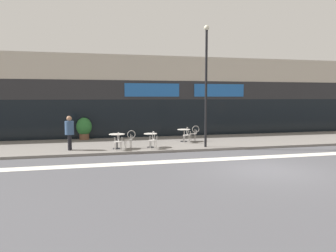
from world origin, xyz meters
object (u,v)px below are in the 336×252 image
bistro_table_2 (184,133)px  cafe_chair_1_near (153,139)px  bistro_table_1 (150,137)px  cafe_chair_0_near (118,140)px  cafe_chair_0_side (130,138)px  planter_pot (84,128)px  bistro_table_0 (117,138)px  cafe_chair_2_side (194,132)px  pedestrian_near_end (69,130)px  cafe_chair_2_near (187,134)px  lamp_post (206,79)px

bistro_table_2 → cafe_chair_1_near: cafe_chair_1_near is taller
bistro_table_1 → cafe_chair_0_near: 1.82m
bistro_table_2 → cafe_chair_0_side: size_ratio=0.82×
bistro_table_2 → cafe_chair_1_near: size_ratio=0.82×
planter_pot → bistro_table_2: bearing=-22.5°
bistro_table_0 → bistro_table_1: bearing=1.5°
cafe_chair_0_near → bistro_table_2: bearing=-62.2°
bistro_table_1 → cafe_chair_2_side: size_ratio=0.79×
bistro_table_0 → pedestrian_near_end: pedestrian_near_end is taller
cafe_chair_2_near → cafe_chair_2_side: same height
bistro_table_2 → cafe_chair_1_near: 3.23m
bistro_table_1 → cafe_chair_1_near: (0.01, -0.63, 0.01)m
bistro_table_0 → lamp_post: size_ratio=0.13×
bistro_table_0 → cafe_chair_0_near: bearing=-89.7°
bistro_table_0 → planter_pot: planter_pot is taller
bistro_table_2 → cafe_chair_0_near: bearing=-149.3°
cafe_chair_1_near → pedestrian_near_end: 4.05m
bistro_table_1 → cafe_chair_1_near: bearing=-89.5°
cafe_chair_1_near → cafe_chair_2_near: size_ratio=1.00×
bistro_table_1 → pedestrian_near_end: (-3.95, 0.11, 0.47)m
lamp_post → pedestrian_near_end: lamp_post is taller
bistro_table_1 → bistro_table_0: bearing=-178.5°
bistro_table_0 → planter_pot: bearing=111.7°
bistro_table_0 → cafe_chair_2_near: bearing=15.5°
bistro_table_0 → cafe_chair_0_near: size_ratio=0.87×
cafe_chair_1_near → lamp_post: bearing=-91.9°
bistro_table_1 → bistro_table_2: (2.27, 1.68, 0.00)m
cafe_chair_1_near → pedestrian_near_end: pedestrian_near_end is taller
bistro_table_0 → cafe_chair_2_side: cafe_chair_2_side is taller
bistro_table_2 → cafe_chair_1_near: (-2.26, -2.30, 0.01)m
cafe_chair_2_near → cafe_chair_2_side: bearing=-42.5°
cafe_chair_1_near → planter_pot: size_ratio=0.68×
pedestrian_near_end → cafe_chair_2_side: bearing=-155.5°
cafe_chair_2_near → lamp_post: 3.39m
bistro_table_2 → cafe_chair_0_near: 4.61m
bistro_table_2 → planter_pot: planter_pot is taller
bistro_table_1 → cafe_chair_2_side: bearing=30.0°
cafe_chair_0_near → bistro_table_0: bearing=-2.5°
cafe_chair_0_side → cafe_chair_1_near: (1.08, -0.59, 0.00)m
bistro_table_0 → cafe_chair_1_near: bearing=-18.8°
planter_pot → lamp_post: size_ratio=0.22×
cafe_chair_2_side → planter_pot: size_ratio=0.68×
bistro_table_0 → bistro_table_1: (1.70, 0.05, -0.03)m
bistro_table_1 → bistro_table_2: size_ratio=0.97×
cafe_chair_2_side → pedestrian_near_end: size_ratio=0.54×
cafe_chair_0_side → cafe_chair_2_side: 4.32m
bistro_table_1 → cafe_chair_2_near: 2.50m
cafe_chair_2_near → pedestrian_near_end: bearing=101.6°
cafe_chair_2_side → lamp_post: size_ratio=0.15×
bistro_table_2 → cafe_chair_2_side: 0.63m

